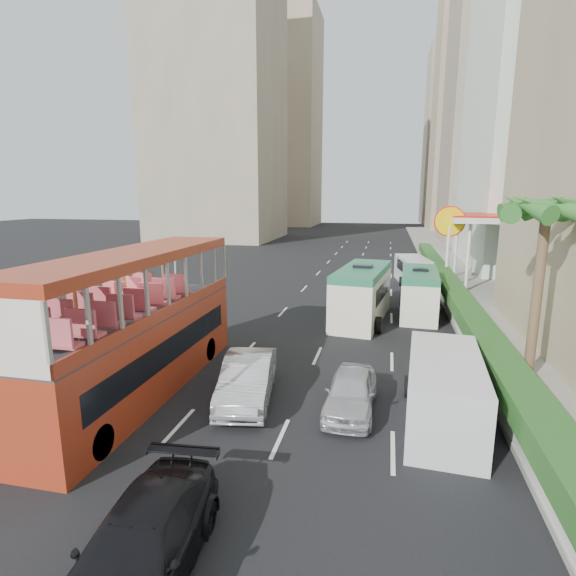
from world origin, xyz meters
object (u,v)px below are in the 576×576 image
(car_silver_lane_a, at_px, (248,399))
(panel_van_near, at_px, (444,391))
(panel_van_far, at_px, (412,270))
(minibus_near, at_px, (362,294))
(minibus_far, at_px, (419,293))
(van_asset, at_px, (360,304))
(palm_tree, at_px, (537,295))
(double_decker_bus, at_px, (137,324))
(car_silver_lane_b, at_px, (350,411))
(shell_station, at_px, (490,251))

(car_silver_lane_a, xyz_separation_m, panel_van_near, (6.38, -0.27, 1.05))
(panel_van_far, bearing_deg, car_silver_lane_a, -115.19)
(minibus_near, xyz_separation_m, minibus_far, (3.20, 1.96, -0.19))
(van_asset, distance_m, palm_tree, 13.50)
(minibus_near, bearing_deg, double_decker_bus, -115.01)
(car_silver_lane_a, bearing_deg, panel_van_near, -11.84)
(car_silver_lane_b, xyz_separation_m, panel_van_near, (2.84, -0.20, 1.05))
(car_silver_lane_b, bearing_deg, panel_van_near, -2.50)
(minibus_near, xyz_separation_m, panel_van_far, (3.32, 12.10, -0.49))
(panel_van_near, bearing_deg, car_silver_lane_b, 179.77)
(minibus_near, bearing_deg, palm_tree, -39.81)
(minibus_near, bearing_deg, panel_van_far, 82.09)
(car_silver_lane_b, relative_size, minibus_near, 0.57)
(double_decker_bus, distance_m, car_silver_lane_a, 4.67)
(car_silver_lane_a, relative_size, minibus_far, 0.79)
(car_silver_lane_b, relative_size, panel_van_near, 0.74)
(van_asset, xyz_separation_m, shell_station, (9.18, 7.95, 2.75))
(car_silver_lane_b, height_order, shell_station, shell_station)
(panel_van_far, relative_size, shell_station, 0.63)
(car_silver_lane_b, relative_size, van_asset, 0.73)
(minibus_far, distance_m, panel_van_far, 10.15)
(minibus_near, relative_size, palm_tree, 1.06)
(palm_tree, relative_size, shell_station, 0.80)
(double_decker_bus, height_order, car_silver_lane_b, double_decker_bus)
(car_silver_lane_b, height_order, panel_van_near, panel_van_near)
(shell_station, bearing_deg, palm_tree, -96.60)
(car_silver_lane_a, relative_size, panel_van_far, 0.92)
(double_decker_bus, distance_m, minibus_near, 13.33)
(double_decker_bus, xyz_separation_m, minibus_far, (10.32, 13.17, -1.23))
(double_decker_bus, height_order, minibus_near, double_decker_bus)
(car_silver_lane_a, bearing_deg, car_silver_lane_b, -10.57)
(panel_van_near, distance_m, shell_station, 23.78)
(panel_van_near, bearing_deg, palm_tree, 52.69)
(car_silver_lane_b, bearing_deg, panel_van_far, 84.19)
(double_decker_bus, distance_m, palm_tree, 14.39)
(minibus_far, relative_size, palm_tree, 0.92)
(van_asset, xyz_separation_m, panel_van_near, (3.46, -15.08, 1.05))
(van_asset, bearing_deg, car_silver_lane_a, -98.25)
(van_asset, relative_size, minibus_near, 0.79)
(car_silver_lane_a, relative_size, minibus_near, 0.68)
(car_silver_lane_a, distance_m, minibus_far, 14.48)
(car_silver_lane_b, distance_m, van_asset, 14.89)
(minibus_far, xyz_separation_m, palm_tree, (3.48, -9.17, 2.08))
(car_silver_lane_a, xyz_separation_m, minibus_near, (3.21, 10.96, 1.50))
(panel_van_far, distance_m, palm_tree, 19.75)
(car_silver_lane_b, height_order, minibus_near, minibus_near)
(car_silver_lane_b, distance_m, minibus_near, 11.14)
(minibus_far, relative_size, panel_van_far, 1.17)
(panel_van_far, bearing_deg, shell_station, -12.69)
(shell_station, bearing_deg, panel_van_far, 176.71)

